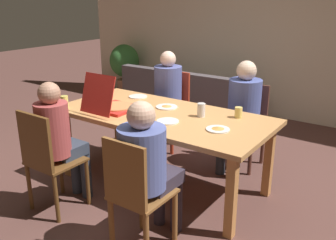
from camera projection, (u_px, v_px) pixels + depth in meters
ground_plane at (163, 184)px, 3.86m from camera, size 20.00×20.00×0.00m
back_wall at (273, 23)px, 5.64m from camera, size 7.32×0.12×2.92m
dining_table at (162, 121)px, 3.63m from camera, size 2.13×1.02×0.77m
chair_0 at (246, 121)px, 4.20m from camera, size 0.43×0.41×0.92m
person_0 at (242, 107)px, 4.02m from camera, size 0.36×0.56×1.21m
chair_1 at (172, 107)px, 4.70m from camera, size 0.41×0.39×0.96m
person_1 at (166, 93)px, 4.53m from camera, size 0.34×0.50×1.23m
chair_2 at (135, 194)px, 2.68m from camera, size 0.39×0.42×0.94m
person_2 at (147, 162)px, 2.73m from camera, size 0.35×0.55×1.18m
chair_3 at (47, 157)px, 3.21m from camera, size 0.42×0.41×0.95m
person_3 at (59, 135)px, 3.27m from camera, size 0.29×0.46×1.18m
pizza_box_0 at (113, 105)px, 3.69m from camera, size 0.38×0.50×0.39m
plate_0 at (168, 121)px, 3.37m from camera, size 0.21×0.21×0.01m
plate_1 at (138, 97)px, 4.18m from camera, size 0.21×0.21×0.01m
plate_2 at (218, 129)px, 3.17m from camera, size 0.20×0.20×0.03m
plate_3 at (167, 107)px, 3.80m from camera, size 0.22×0.22×0.03m
drinking_glass_0 at (64, 102)px, 3.77m from camera, size 0.08×0.08×0.12m
drinking_glass_1 at (201, 110)px, 3.50m from camera, size 0.08×0.08×0.13m
drinking_glass_2 at (238, 112)px, 3.47m from camera, size 0.07×0.07×0.10m
couch at (187, 98)px, 6.02m from camera, size 2.06×0.88×0.76m
potted_plant at (125, 64)px, 7.07m from camera, size 0.56×0.56×0.98m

